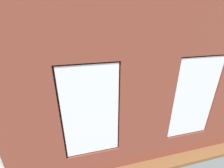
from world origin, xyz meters
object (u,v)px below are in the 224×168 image
remote_gray (90,97)px  potted_plant_foreground_right (58,75)px  candle_jar (104,94)px  remote_black (101,94)px  cup_ceramic (109,91)px  media_console (46,107)px  potted_plant_between_couches (169,118)px  potted_plant_corner_far_left (206,113)px  couch_left (162,91)px  tv_flatscreen (43,93)px  potted_plant_beside_window_right (58,135)px  couch_by_window (125,132)px  coffee_table (101,96)px  potted_plant_mid_room_small (122,89)px  papasan_chair (95,78)px  table_plant_small (96,91)px

remote_gray → potted_plant_foreground_right: size_ratio=0.14×
candle_jar → remote_black: (0.11, -0.12, -0.04)m
cup_ceramic → potted_plant_foreground_right: 2.76m
media_console → potted_plant_between_couches: 4.20m
potted_plant_corner_far_left → potted_plant_foreground_right: bearing=-42.7°
couch_left → cup_ceramic: couch_left is taller
couch_left → potted_plant_corner_far_left: (-0.15, 2.14, 0.28)m
potted_plant_foreground_right → potted_plant_corner_far_left: bearing=137.3°
tv_flatscreen → potted_plant_corner_far_left: (-4.81, 2.13, -0.21)m
remote_gray → potted_plant_between_couches: potted_plant_between_couches is taller
candle_jar → potted_plant_beside_window_right: bearing=55.3°
couch_left → couch_by_window: bearing=-45.4°
coffee_table → potted_plant_mid_room_small: bearing=-160.2°
potted_plant_mid_room_small → potted_plant_foreground_right: (2.73, -1.52, 0.34)m
remote_black → tv_flatscreen: tv_flatscreen is taller
couch_left → papasan_chair: size_ratio=2.00×
couch_left → remote_gray: couch_left is taller
cup_ceramic → potted_plant_foreground_right: size_ratio=0.08×
remote_black → potted_plant_foreground_right: potted_plant_foreground_right is taller
candle_jar → media_console: bearing=0.8°
papasan_chair → potted_plant_between_couches: (-1.61, 3.96, 0.07)m
coffee_table → remote_black: size_ratio=8.48×
papasan_chair → candle_jar: bearing=91.8°
couch_left → table_plant_small: (2.81, -0.24, 0.22)m
couch_left → potted_plant_corner_far_left: potted_plant_corner_far_left is taller
potted_plant_corner_far_left → remote_black: bearing=-39.3°
table_plant_small → potted_plant_foreground_right: size_ratio=0.19×
couch_left → candle_jar: bearing=-87.1°
potted_plant_foreground_right → potted_plant_beside_window_right: (-0.33, 4.17, -0.06)m
table_plant_small → remote_gray: table_plant_small is taller
remote_black → potted_plant_between_couches: (-1.66, 2.13, 0.07)m
coffee_table → candle_jar: size_ratio=15.00×
potted_plant_foreground_right → candle_jar: bearing=132.5°
remote_gray → remote_black: 0.45m
tv_flatscreen → potted_plant_foreground_right: bearing=-98.5°
tv_flatscreen → cup_ceramic: bearing=-173.4°
cup_ceramic → media_console: bearing=6.7°
coffee_table → media_console: 2.04m
papasan_chair → potted_plant_beside_window_right: (1.44, 4.11, 0.23)m
potted_plant_beside_window_right → tv_flatscreen: bearing=-73.5°
couch_by_window → table_plant_small: size_ratio=7.96×
candle_jar → tv_flatscreen: tv_flatscreen is taller
couch_by_window → couch_left: size_ratio=0.85×
couch_left → potted_plant_beside_window_right: (4.02, 2.15, 0.34)m
cup_ceramic → table_plant_small: bearing=3.9°
couch_left → potted_plant_between_couches: couch_left is taller
cup_ceramic → potted_plant_between_couches: bearing=119.1°
potted_plant_beside_window_right → potted_plant_corner_far_left: bearing=-179.9°
potted_plant_between_couches → couch_left: bearing=-116.0°
remote_gray → media_console: (1.60, 0.03, -0.18)m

